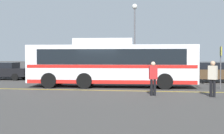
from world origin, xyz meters
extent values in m
plane|color=#423F3D|center=(0.00, 0.00, 0.00)|extent=(220.00, 220.00, 0.00)
cube|color=gold|center=(0.73, -1.71, 0.00)|extent=(31.04, 0.20, 0.01)
cube|color=#99999E|center=(0.73, 7.25, 0.07)|extent=(39.04, 0.36, 0.15)
cube|color=silver|center=(0.73, 0.49, 1.56)|extent=(11.17, 3.21, 2.48)
cube|color=black|center=(0.73, 0.49, 2.03)|extent=(9.63, 3.16, 0.98)
cube|color=red|center=(0.73, 0.49, 1.42)|extent=(10.95, 3.24, 0.20)
cube|color=red|center=(0.73, 0.49, 0.44)|extent=(10.95, 3.23, 0.24)
cube|color=black|center=(6.26, 0.81, 1.62)|extent=(0.17, 2.25, 1.80)
cube|color=black|center=(6.26, 0.81, 2.65)|extent=(0.15, 1.79, 0.24)
cube|color=silver|center=(0.18, 0.45, 3.02)|extent=(3.98, 2.28, 0.43)
cube|color=black|center=(6.54, 0.83, 0.55)|extent=(0.15, 1.92, 0.04)
cube|color=black|center=(6.54, 0.83, 0.35)|extent=(0.15, 1.92, 0.04)
cylinder|color=black|center=(4.07, 1.92, 0.50)|extent=(1.01, 0.34, 1.00)
cylinder|color=black|center=(4.22, -0.54, 0.50)|extent=(1.01, 0.34, 1.00)
cylinder|color=black|center=(-1.00, 1.62, 0.50)|extent=(1.01, 0.34, 1.00)
cylinder|color=black|center=(-0.85, -0.84, 0.50)|extent=(1.01, 0.34, 1.00)
cylinder|color=black|center=(-3.31, 1.48, 0.50)|extent=(1.01, 0.34, 1.00)
cylinder|color=black|center=(-3.17, -0.98, 0.50)|extent=(1.01, 0.34, 1.00)
cube|color=black|center=(-9.67, 5.69, 0.66)|extent=(4.30, 1.92, 0.72)
cube|color=black|center=(-9.57, 5.70, 1.27)|extent=(1.82, 1.67, 0.50)
cylinder|color=black|center=(-8.33, 4.82, 0.30)|extent=(0.60, 0.21, 0.60)
cylinder|color=black|center=(-8.36, 6.60, 0.30)|extent=(0.60, 0.21, 0.60)
cube|color=maroon|center=(-3.94, 5.83, 0.63)|extent=(4.37, 2.08, 0.66)
cube|color=black|center=(-3.83, 5.82, 1.16)|extent=(1.87, 1.76, 0.41)
cylinder|color=black|center=(-5.31, 4.96, 0.30)|extent=(0.61, 0.22, 0.60)
cylinder|color=black|center=(-5.24, 6.79, 0.30)|extent=(0.61, 0.22, 0.60)
cylinder|color=black|center=(-2.64, 4.87, 0.30)|extent=(0.61, 0.22, 0.60)
cylinder|color=black|center=(-2.57, 6.69, 0.30)|extent=(0.61, 0.22, 0.60)
cube|color=black|center=(1.05, 5.41, 0.58)|extent=(4.56, 1.93, 0.55)
cube|color=black|center=(1.17, 5.40, 1.14)|extent=(1.96, 1.57, 0.59)
cylinder|color=black|center=(-0.38, 4.71, 0.30)|extent=(0.61, 0.24, 0.60)
cylinder|color=black|center=(-0.28, 6.28, 0.30)|extent=(0.61, 0.24, 0.60)
cylinder|color=black|center=(2.39, 4.53, 0.30)|extent=(0.61, 0.24, 0.60)
cylinder|color=black|center=(2.48, 6.11, 0.30)|extent=(0.61, 0.24, 0.60)
cube|color=#4C3823|center=(8.01, 5.43, 0.67)|extent=(4.84, 1.86, 0.74)
cube|color=black|center=(7.89, 5.43, 1.31)|extent=(2.07, 1.55, 0.53)
cylinder|color=black|center=(6.50, 6.16, 0.30)|extent=(0.61, 0.23, 0.60)
cylinder|color=black|center=(6.57, 4.58, 0.30)|extent=(0.61, 0.23, 0.60)
cylinder|color=black|center=(3.65, -3.77, 0.43)|extent=(0.14, 0.14, 0.86)
cylinder|color=black|center=(3.49, -3.81, 0.43)|extent=(0.14, 0.14, 0.86)
cube|color=red|center=(3.57, -3.79, 1.20)|extent=(0.46, 0.31, 0.68)
sphere|color=beige|center=(3.57, -3.79, 1.66)|extent=(0.23, 0.23, 0.23)
cylinder|color=black|center=(6.47, -3.85, 0.44)|extent=(0.14, 0.14, 0.88)
cylinder|color=black|center=(6.62, -3.94, 0.44)|extent=(0.14, 0.14, 0.88)
cube|color=beige|center=(6.55, -3.90, 1.24)|extent=(0.47, 0.41, 0.70)
sphere|color=tan|center=(6.55, -3.90, 1.71)|extent=(0.24, 0.24, 0.24)
cylinder|color=#59595E|center=(7.71, 0.40, 1.36)|extent=(0.07, 0.07, 2.72)
cube|color=yellow|center=(7.71, 0.40, 2.39)|extent=(0.05, 0.40, 0.56)
cylinder|color=#59595E|center=(1.61, 8.23, 3.17)|extent=(0.14, 0.14, 6.34)
sphere|color=silver|center=(1.61, 8.23, 6.58)|extent=(0.48, 0.48, 0.48)
camera|label=1|loc=(3.95, -20.14, 2.04)|focal=50.00mm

